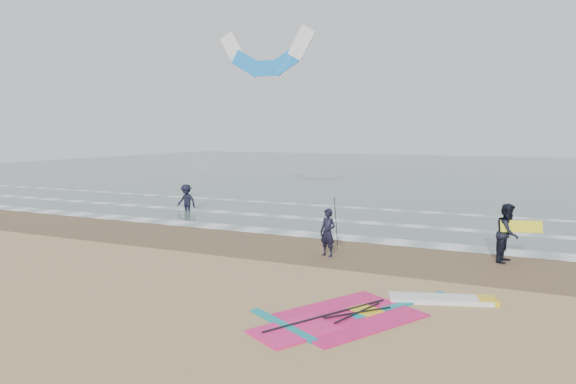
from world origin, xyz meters
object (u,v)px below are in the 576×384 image
at_px(windsurf_rig, 375,312).
at_px(surf_kite, 266,57).
at_px(person_standing, 328,233).
at_px(person_walking, 508,233).
at_px(person_wading, 186,195).

bearing_deg(windsurf_rig, surf_kite, 124.29).
xyz_separation_m(person_standing, person_walking, (5.73, 1.73, 0.14)).
height_order(person_wading, surf_kite, surf_kite).
xyz_separation_m(person_wading, surf_kite, (2.45, 4.93, 7.87)).
bearing_deg(windsurf_rig, person_walking, 67.49).
bearing_deg(surf_kite, person_wading, -116.37).
bearing_deg(person_standing, person_wading, 165.74).
relative_size(windsurf_rig, person_wading, 3.00).
relative_size(person_walking, person_wading, 1.07).
bearing_deg(person_wading, surf_kite, 66.84).
distance_m(windsurf_rig, person_walking, 7.23).
distance_m(person_standing, person_wading, 12.44).
height_order(windsurf_rig, person_standing, person_standing).
xyz_separation_m(person_walking, person_wading, (-16.33, 4.79, -0.07)).
distance_m(person_wading, surf_kite, 9.60).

